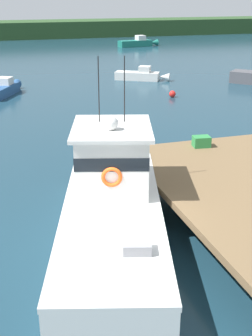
{
  "coord_description": "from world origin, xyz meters",
  "views": [
    {
      "loc": [
        -2.51,
        -9.85,
        6.34
      ],
      "look_at": [
        1.2,
        2.06,
        1.4
      ],
      "focal_mm": 47.25,
      "sensor_mm": 36.0,
      "label": 1
    }
  ],
  "objects": [
    {
      "name": "moored_boat_far_left",
      "position": [
        8.95,
        23.02,
        0.37
      ],
      "size": [
        4.11,
        2.87,
        1.08
      ],
      "color": "silver",
      "rests_on": "ground"
    },
    {
      "name": "far_shoreline",
      "position": [
        0.0,
        62.0,
        1.2
      ],
      "size": [
        120.0,
        8.0,
        2.4
      ],
      "primitive_type": "cube",
      "color": "#284723",
      "rests_on": "ground"
    },
    {
      "name": "main_fishing_boat",
      "position": [
        0.36,
        0.6,
        1.01
      ],
      "size": [
        4.67,
        9.92,
        4.8
      ],
      "color": "white",
      "rests_on": "ground"
    },
    {
      "name": "moored_boat_far_right",
      "position": [
        -1.6,
        20.59,
        0.39
      ],
      "size": [
        2.77,
        4.33,
        1.12
      ],
      "color": "#285184",
      "rests_on": "ground"
    },
    {
      "name": "moored_boat_outer_mooring",
      "position": [
        16.26,
        45.33,
        0.47
      ],
      "size": [
        5.46,
        1.94,
        1.36
      ],
      "color": "#196B5B",
      "rests_on": "ground"
    },
    {
      "name": "ground_plane",
      "position": [
        0.0,
        0.0,
        0.0
      ],
      "size": [
        200.0,
        200.0,
        0.0
      ],
      "primitive_type": "plane",
      "color": "#193847"
    },
    {
      "name": "mooring_buoy_inshore",
      "position": [
        8.9,
        16.58,
        0.22
      ],
      "size": [
        0.43,
        0.43,
        0.43
      ],
      "primitive_type": "sphere",
      "color": "red",
      "rests_on": "ground"
    },
    {
      "name": "crate_single_far",
      "position": [
        4.56,
        3.74,
        1.39
      ],
      "size": [
        0.66,
        0.52,
        0.38
      ],
      "primitive_type": "cube",
      "rotation": [
        0.0,
        0.0,
        -0.14
      ],
      "color": "#2D8442",
      "rests_on": "dock"
    }
  ]
}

